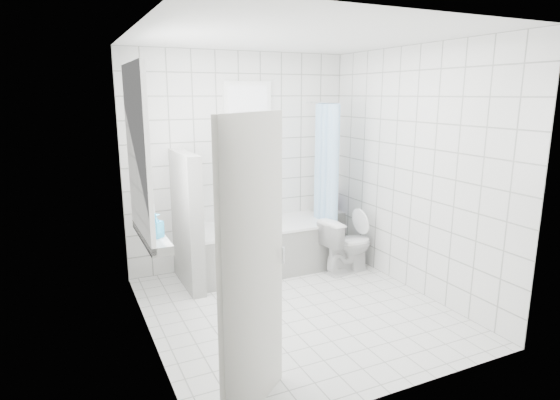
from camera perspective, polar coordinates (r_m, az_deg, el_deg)
ground at (r=4.81m, az=1.88°, el=-13.15°), size 3.00×3.00×0.00m
ceiling at (r=4.35m, az=2.14°, el=19.35°), size 3.00×3.00×0.00m
wall_back at (r=5.75m, az=-4.90°, el=4.73°), size 2.80×0.02×2.60m
wall_front at (r=3.17m, az=14.55°, el=-2.27°), size 2.80×0.02×2.60m
wall_left at (r=3.96m, az=-16.28°, el=0.60°), size 0.02×3.00×2.60m
wall_right at (r=5.18m, az=15.91°, el=3.40°), size 0.02×3.00×2.60m
window_left at (r=4.22m, az=-16.60°, el=5.42°), size 0.01×0.90×1.40m
window_back at (r=5.69m, az=-3.90°, el=11.23°), size 0.50×0.01×0.50m
window_sill at (r=4.37m, az=-15.40°, el=-4.19°), size 0.18×1.02×0.08m
door at (r=3.02m, az=-3.31°, el=-8.62°), size 0.64×0.54×2.00m
bathtub at (r=5.69m, az=-2.17°, el=-5.78°), size 1.71×0.77×0.58m
partition_wall at (r=5.23m, az=-11.29°, el=-2.44°), size 0.15×0.85×1.50m
tiled_ledge at (r=6.40m, az=6.06°, el=-3.87°), size 0.40×0.24×0.55m
toilet at (r=5.69m, az=8.17°, el=-5.44°), size 0.70×0.46×0.67m
curtain_rod at (r=5.73m, az=5.26°, el=11.72°), size 0.02×0.80×0.02m
shower_curtain at (r=5.71m, az=5.74°, el=2.62°), size 0.14×0.48×1.78m
tub_faucet at (r=5.88m, az=-2.61°, el=0.48°), size 0.18×0.06×0.06m
sill_bottles at (r=4.37m, az=-15.50°, el=-1.89°), size 0.16×0.60×0.31m
ledge_bottles at (r=6.28m, az=6.13°, el=-0.47°), size 0.19×0.18×0.26m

